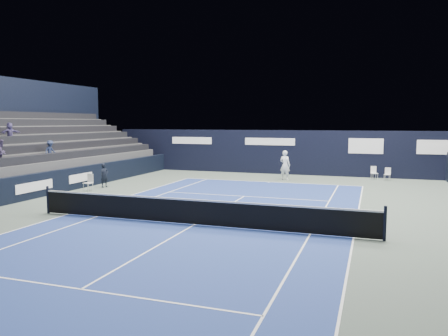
{
  "coord_description": "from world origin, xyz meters",
  "views": [
    {
      "loc": [
        5.98,
        -14.13,
        3.67
      ],
      "look_at": [
        -1.33,
        7.16,
        1.3
      ],
      "focal_mm": 35.0,
      "sensor_mm": 36.0,
      "label": 1
    }
  ],
  "objects_px": {
    "folding_chair_back_b": "(387,173)",
    "tennis_net": "(194,211)",
    "folding_chair_back_a": "(374,172)",
    "line_judge_chair": "(89,181)",
    "tennis_player": "(285,165)"
  },
  "relations": [
    {
      "from": "folding_chair_back_b",
      "to": "tennis_net",
      "type": "bearing_deg",
      "value": -100.8
    },
    {
      "from": "folding_chair_back_b",
      "to": "folding_chair_back_a",
      "type": "bearing_deg",
      "value": 168.29
    },
    {
      "from": "line_judge_chair",
      "to": "tennis_net",
      "type": "distance_m",
      "value": 10.01
    },
    {
      "from": "folding_chair_back_b",
      "to": "tennis_net",
      "type": "xyz_separation_m",
      "value": [
        -6.88,
        -15.15,
        0.05
      ]
    },
    {
      "from": "folding_chair_back_b",
      "to": "tennis_net",
      "type": "height_order",
      "value": "tennis_net"
    },
    {
      "from": "line_judge_chair",
      "to": "tennis_player",
      "type": "distance_m",
      "value": 11.99
    },
    {
      "from": "folding_chair_back_b",
      "to": "tennis_player",
      "type": "relative_size",
      "value": 0.43
    },
    {
      "from": "folding_chair_back_a",
      "to": "folding_chair_back_b",
      "type": "bearing_deg",
      "value": -48.26
    },
    {
      "from": "folding_chair_back_b",
      "to": "tennis_net",
      "type": "relative_size",
      "value": 0.06
    },
    {
      "from": "folding_chair_back_b",
      "to": "line_judge_chair",
      "type": "relative_size",
      "value": 0.89
    },
    {
      "from": "line_judge_chair",
      "to": "tennis_net",
      "type": "bearing_deg",
      "value": -24.52
    },
    {
      "from": "folding_chair_back_a",
      "to": "tennis_player",
      "type": "xyz_separation_m",
      "value": [
        -5.38,
        -2.29,
        0.47
      ]
    },
    {
      "from": "tennis_net",
      "to": "tennis_player",
      "type": "distance_m",
      "value": 13.27
    },
    {
      "from": "folding_chair_back_b",
      "to": "tennis_player",
      "type": "height_order",
      "value": "tennis_player"
    },
    {
      "from": "folding_chair_back_b",
      "to": "line_judge_chair",
      "type": "xyz_separation_m",
      "value": [
        -15.28,
        -9.71,
        0.06
      ]
    }
  ]
}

